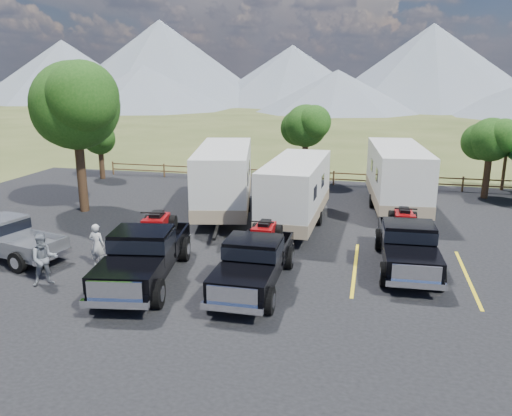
% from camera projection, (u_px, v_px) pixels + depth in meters
% --- Properties ---
extents(ground, '(320.00, 320.00, 0.00)m').
position_uv_depth(ground, '(285.00, 310.00, 15.60)').
color(ground, '#3C4A1F').
rests_on(ground, ground).
extents(asphalt_lot, '(44.00, 34.00, 0.04)m').
position_uv_depth(asphalt_lot, '(299.00, 274.00, 18.41)').
color(asphalt_lot, black).
rests_on(asphalt_lot, ground).
extents(stall_lines, '(12.12, 5.50, 0.01)m').
position_uv_depth(stall_lines, '(303.00, 263.00, 19.35)').
color(stall_lines, yellow).
rests_on(stall_lines, asphalt_lot).
extents(tree_big_nw, '(5.54, 5.18, 7.84)m').
position_uv_depth(tree_big_nw, '(75.00, 106.00, 25.40)').
color(tree_big_nw, black).
rests_on(tree_big_nw, ground).
extents(tree_ne_a, '(3.11, 2.92, 4.76)m').
position_uv_depth(tree_ne_a, '(490.00, 140.00, 28.71)').
color(tree_ne_a, black).
rests_on(tree_ne_a, ground).
extents(tree_north, '(3.46, 3.24, 5.25)m').
position_uv_depth(tree_north, '(305.00, 126.00, 32.93)').
color(tree_north, black).
rests_on(tree_north, ground).
extents(tree_nw_small, '(2.59, 2.43, 3.85)m').
position_uv_depth(tree_nw_small, '(100.00, 139.00, 34.40)').
color(tree_nw_small, black).
rests_on(tree_nw_small, ground).
extents(rail_fence, '(36.12, 0.12, 1.00)m').
position_uv_depth(rail_fence, '(365.00, 178.00, 32.39)').
color(rail_fence, brown).
rests_on(rail_fence, ground).
extents(mountain_range, '(209.00, 71.00, 20.00)m').
position_uv_depth(mountain_range, '(333.00, 71.00, 114.86)').
color(mountain_range, slate).
rests_on(mountain_range, ground).
extents(rig_left, '(3.06, 6.67, 2.15)m').
position_uv_depth(rig_left, '(145.00, 252.00, 17.62)').
color(rig_left, black).
rests_on(rig_left, asphalt_lot).
extents(rig_center, '(2.11, 5.92, 1.97)m').
position_uv_depth(rig_center, '(255.00, 259.00, 17.16)').
color(rig_center, black).
rests_on(rig_center, asphalt_lot).
extents(rig_right, '(2.32, 6.06, 2.00)m').
position_uv_depth(rig_right, '(407.00, 242.00, 18.82)').
color(rig_right, black).
rests_on(rig_right, asphalt_lot).
extents(trailer_left, '(4.28, 10.06, 3.49)m').
position_uv_depth(trailer_left, '(224.00, 179.00, 25.91)').
color(trailer_left, silver).
rests_on(trailer_left, asphalt_lot).
extents(trailer_center, '(2.57, 9.16, 3.18)m').
position_uv_depth(trailer_center, '(296.00, 192.00, 23.81)').
color(trailer_center, silver).
rests_on(trailer_center, asphalt_lot).
extents(trailer_right, '(3.29, 9.87, 3.41)m').
position_uv_depth(trailer_right, '(397.00, 177.00, 26.59)').
color(trailer_right, silver).
rests_on(trailer_right, asphalt_lot).
extents(pickup_silver, '(5.73, 2.95, 1.64)m').
position_uv_depth(pickup_silver, '(4.00, 237.00, 19.74)').
color(pickup_silver, gray).
rests_on(pickup_silver, asphalt_lot).
extents(person_a, '(0.62, 0.42, 1.69)m').
position_uv_depth(person_a, '(97.00, 245.00, 18.86)').
color(person_a, silver).
rests_on(person_a, asphalt_lot).
extents(person_b, '(1.13, 1.11, 1.84)m').
position_uv_depth(person_b, '(44.00, 259.00, 17.21)').
color(person_b, slate).
rests_on(person_b, asphalt_lot).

